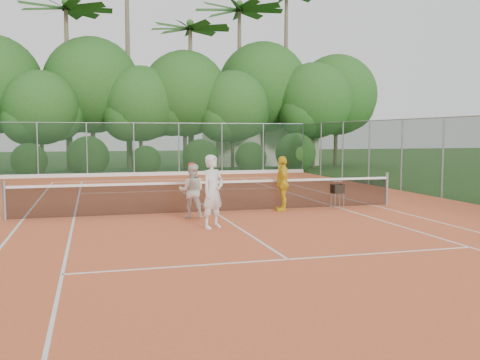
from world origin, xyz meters
name	(u,v)px	position (x,y,z in m)	size (l,w,h in m)	color
ground	(214,213)	(0.00, 0.00, 0.00)	(120.00, 120.00, 0.00)	#234719
clay_court	(214,212)	(0.00, 0.00, 0.01)	(18.00, 36.00, 0.02)	#D65E31
club_building	(259,145)	(9.00, 24.00, 1.50)	(8.00, 5.00, 3.00)	beige
tennis_net	(214,196)	(0.00, 0.00, 0.53)	(11.97, 0.10, 1.10)	gray
player_white	(213,192)	(-0.63, -2.67, 0.95)	(0.68, 0.45, 1.87)	silver
player_center_grp	(192,191)	(-0.85, -0.90, 0.80)	(0.88, 0.76, 1.58)	silver
player_yellow	(282,183)	(2.12, -0.26, 0.87)	(1.00, 0.42, 1.71)	yellow
ball_hopper	(337,189)	(4.02, -0.21, 0.63)	(0.34, 0.34, 0.77)	gray
stray_ball_a	(185,181)	(0.89, 10.50, 0.05)	(0.07, 0.07, 0.07)	#A8C62E
stray_ball_b	(198,182)	(1.41, 9.87, 0.05)	(0.07, 0.07, 0.07)	#BBDD33
stray_ball_c	(203,180)	(1.87, 11.01, 0.05)	(0.07, 0.07, 0.07)	gold
court_markings	(214,212)	(0.00, 0.00, 0.02)	(11.03, 23.83, 0.01)	white
fence_back	(157,149)	(0.00, 15.00, 1.52)	(18.07, 0.07, 3.00)	#19381E
tropical_treeline	(168,93)	(1.43, 20.22, 5.11)	(32.10, 8.49, 15.03)	brown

